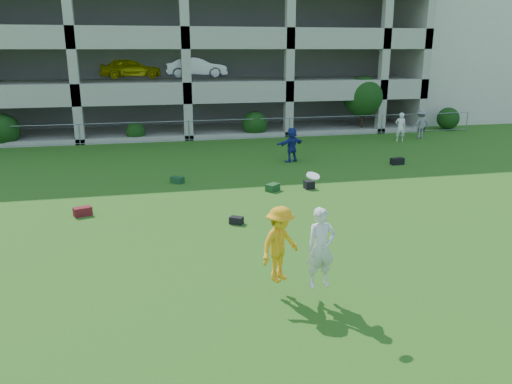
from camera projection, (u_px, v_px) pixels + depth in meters
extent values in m
plane|color=#235114|center=(267.00, 291.00, 10.97)|extent=(100.00, 100.00, 0.00)
cube|color=beige|center=(460.00, 50.00, 40.62)|extent=(16.00, 14.00, 10.00)
imported|color=navy|center=(292.00, 145.00, 23.30)|extent=(1.56, 1.03, 1.61)
imported|color=white|center=(400.00, 127.00, 28.42)|extent=(0.70, 0.58, 1.65)
imported|color=gray|center=(421.00, 124.00, 29.47)|extent=(1.12, 0.68, 1.69)
cube|color=maroon|center=(83.00, 211.00, 15.88)|extent=(0.62, 0.47, 0.28)
cube|color=black|center=(236.00, 220.00, 15.15)|extent=(0.47, 0.42, 0.22)
cube|color=#153915|center=(273.00, 187.00, 18.67)|extent=(0.61, 0.59, 0.26)
cube|color=black|center=(309.00, 185.00, 18.96)|extent=(0.38, 0.38, 0.30)
cube|color=black|center=(397.00, 161.00, 22.89)|extent=(0.63, 0.36, 0.30)
cube|color=#12341C|center=(177.00, 180.00, 19.75)|extent=(0.57, 0.56, 0.25)
imported|color=orange|center=(280.00, 244.00, 10.52)|extent=(1.23, 1.12, 1.66)
imported|color=silver|center=(321.00, 248.00, 10.25)|extent=(0.65, 0.46, 1.71)
cylinder|color=white|center=(313.00, 176.00, 9.86)|extent=(0.28, 0.27, 0.14)
cube|color=#9E998C|center=(171.00, 37.00, 40.03)|extent=(30.00, 0.50, 12.00)
cube|color=#9E998C|center=(378.00, 36.00, 36.76)|extent=(0.50, 14.00, 12.00)
cube|color=#9E998C|center=(180.00, 122.00, 35.32)|extent=(30.00, 14.00, 0.30)
cube|color=#9E998C|center=(179.00, 78.00, 34.49)|extent=(30.00, 14.00, 0.30)
cube|color=#9E998C|center=(177.00, 33.00, 33.66)|extent=(30.00, 14.00, 0.30)
cube|color=#9E998C|center=(187.00, 96.00, 28.23)|extent=(30.00, 0.30, 0.90)
cube|color=#9E998C|center=(185.00, 41.00, 27.40)|extent=(30.00, 0.30, 0.90)
cube|color=#9E998C|center=(70.00, 31.00, 26.12)|extent=(0.50, 0.50, 12.00)
cube|color=#9E998C|center=(185.00, 32.00, 27.37)|extent=(0.50, 0.50, 12.00)
cube|color=#9E998C|center=(290.00, 33.00, 28.61)|extent=(0.50, 0.50, 12.00)
cube|color=#9E998C|center=(386.00, 33.00, 29.86)|extent=(0.50, 0.50, 12.00)
cube|color=#605E59|center=(175.00, 36.00, 35.58)|extent=(29.00, 9.00, 11.60)
imported|color=#FFF30D|center=(131.00, 68.00, 31.74)|extent=(3.97, 1.83, 1.32)
imported|color=silver|center=(197.00, 67.00, 32.61)|extent=(4.07, 1.60, 1.32)
cylinder|color=gray|center=(79.00, 134.00, 27.38)|extent=(0.06, 0.06, 1.20)
cylinder|color=gray|center=(189.00, 131.00, 28.63)|extent=(0.06, 0.06, 1.20)
cylinder|color=gray|center=(289.00, 127.00, 29.87)|extent=(0.06, 0.06, 1.20)
cylinder|color=gray|center=(382.00, 124.00, 31.12)|extent=(0.06, 0.06, 1.20)
cylinder|color=gray|center=(467.00, 121.00, 32.36)|extent=(0.06, 0.06, 1.20)
cylinder|color=gray|center=(189.00, 121.00, 28.48)|extent=(36.00, 0.04, 0.04)
cylinder|color=gray|center=(189.00, 139.00, 28.77)|extent=(36.00, 0.04, 0.04)
sphere|color=#163D11|center=(3.00, 130.00, 27.04)|extent=(1.76, 1.76, 1.76)
sphere|color=#163D11|center=(136.00, 132.00, 28.58)|extent=(1.10, 1.10, 1.10)
sphere|color=#163D11|center=(255.00, 124.00, 29.97)|extent=(1.54, 1.54, 1.54)
cylinder|color=#382314|center=(362.00, 117.00, 31.56)|extent=(0.16, 0.16, 1.96)
sphere|color=#163D11|center=(363.00, 97.00, 31.21)|extent=(2.52, 2.52, 2.52)
sphere|color=#163D11|center=(448.00, 118.00, 32.69)|extent=(1.43, 1.43, 1.43)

